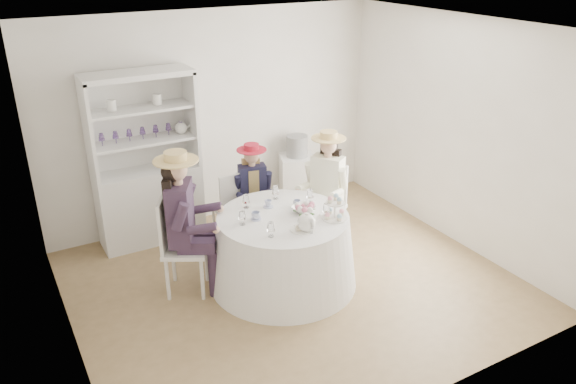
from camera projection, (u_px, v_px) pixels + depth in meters
ground at (292, 283)px, 6.14m from camera, size 4.50×4.50×0.00m
ceiling at (293, 28)px, 5.04m from camera, size 4.50×4.50×0.00m
wall_back at (215, 118)px, 7.18m from camera, size 4.50×0.00×4.50m
wall_front at (433, 258)px, 4.00m from camera, size 4.50×0.00×4.50m
wall_left at (54, 218)px, 4.58m from camera, size 0.00×4.50×4.50m
wall_right at (458, 133)px, 6.60m from camera, size 0.00×4.50×4.50m
tea_table at (283, 250)px, 6.01m from camera, size 1.59×1.59×0.80m
hutch at (148, 183)px, 6.77m from camera, size 1.25×0.48×2.10m
side_table at (297, 180)px, 7.87m from camera, size 0.59×0.59×0.72m
hatbox at (297, 146)px, 7.66m from camera, size 0.38×0.38×0.29m
guest_left at (183, 216)px, 5.66m from camera, size 0.67×0.61×1.57m
guest_mid at (253, 187)px, 6.75m from camera, size 0.47×0.50×1.25m
guest_right at (326, 182)px, 6.65m from camera, size 0.61×0.57×1.43m
spare_chair at (231, 204)px, 6.83m from camera, size 0.38×0.38×0.91m
teacup_a at (256, 216)px, 5.76m from camera, size 0.12×0.12×0.08m
teacup_b at (268, 204)px, 6.03m from camera, size 0.10×0.10×0.07m
teacup_c at (297, 204)px, 6.04m from camera, size 0.10×0.10×0.07m
flower_bowl at (303, 210)px, 5.92m from camera, size 0.30×0.30×0.06m
flower_arrangement at (305, 208)px, 5.84m from camera, size 0.17×0.17×0.06m
table_teapot at (307, 223)px, 5.53m from camera, size 0.27×0.19×0.20m
sandwich_plate at (301, 229)px, 5.56m from camera, size 0.23×0.23×0.05m
cupcake_stand at (335, 210)px, 5.76m from camera, size 0.27×0.27×0.25m
stemware_set at (283, 210)px, 5.81m from camera, size 0.95×0.95×0.15m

